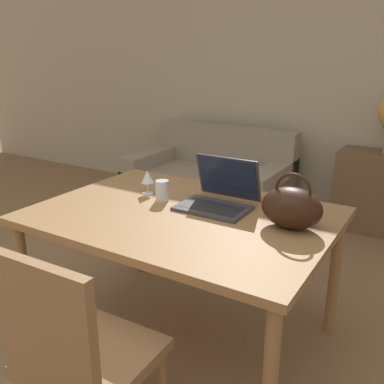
% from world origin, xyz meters
% --- Properties ---
extents(wall_back, '(10.00, 0.06, 2.70)m').
position_xyz_m(wall_back, '(0.00, 3.29, 1.35)').
color(wall_back, '#BCB29E').
rests_on(wall_back, ground_plane).
extents(dining_table, '(1.51, 1.09, 0.76)m').
position_xyz_m(dining_table, '(0.03, 0.83, 0.69)').
color(dining_table, olive).
rests_on(dining_table, ground_plane).
extents(chair, '(0.45, 0.45, 0.94)m').
position_xyz_m(chair, '(0.13, -0.04, 0.53)').
color(chair, olive).
rests_on(chair, ground_plane).
extents(couch, '(1.52, 0.92, 0.82)m').
position_xyz_m(couch, '(-0.83, 2.68, 0.28)').
color(couch, gray).
rests_on(couch, ground_plane).
extents(laptop, '(0.37, 0.34, 0.26)m').
position_xyz_m(laptop, '(0.14, 1.02, 0.83)').
color(laptop, '#38383D').
rests_on(laptop, dining_table).
extents(drinking_glass, '(0.07, 0.07, 0.12)m').
position_xyz_m(drinking_glass, '(-0.17, 0.92, 0.82)').
color(drinking_glass, silver).
rests_on(drinking_glass, dining_table).
extents(wine_glass, '(0.07, 0.07, 0.14)m').
position_xyz_m(wine_glass, '(-0.31, 0.98, 0.85)').
color(wine_glass, silver).
rests_on(wine_glass, dining_table).
extents(handbag, '(0.29, 0.20, 0.27)m').
position_xyz_m(handbag, '(0.57, 0.92, 0.86)').
color(handbag, black).
rests_on(handbag, dining_table).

